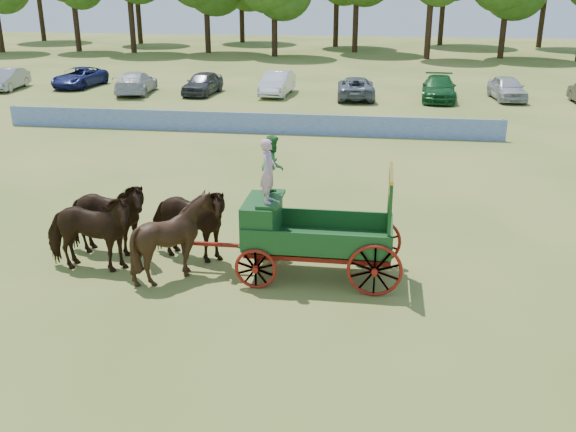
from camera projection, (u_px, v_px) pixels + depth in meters
The scene contains 8 objects.
ground at pixel (141, 290), 16.40m from camera, with size 160.00×160.00×0.00m, color #998D45.
horse_lead_left at pixel (89, 233), 17.09m from camera, with size 1.21×2.65×2.24m, color black.
horse_lead_right at pixel (105, 218), 18.11m from camera, with size 1.21×2.65×2.24m, color black.
horse_wheel_left at pixel (176, 237), 16.76m from camera, with size 1.81×2.04×2.24m, color black.
horse_wheel_right at pixel (188, 223), 17.79m from camera, with size 1.21×2.65×2.24m, color black.
farm_dray at pixel (290, 216), 16.72m from camera, with size 6.00×2.00×3.78m.
sponsor_banner at pixel (246, 123), 33.06m from camera, with size 26.00×0.08×1.05m, color #1C409A.
parked_cars at pixel (241, 83), 44.20m from camera, with size 46.67×7.48×1.62m.
Camera 1 is at (5.82, -14.04, 7.45)m, focal length 40.00 mm.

